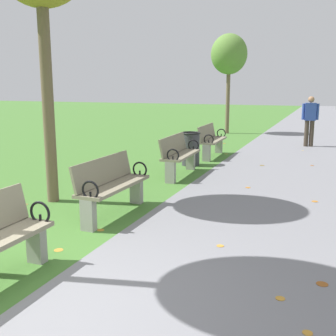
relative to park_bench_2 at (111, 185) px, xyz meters
name	(u,v)px	position (x,y,z in m)	size (l,w,h in m)	color
ground_plane	(17,306)	(0.50, -2.71, -0.49)	(80.00, 80.00, 0.00)	#42722D
paved_walkway	(305,127)	(2.00, 15.29, -0.48)	(2.99, 44.00, 0.02)	slate
park_bench_2	(111,185)	(0.00, 0.00, 0.00)	(0.50, 1.61, 0.90)	gray
park_bench_3	(179,154)	(0.00, 3.07, 0.00)	(0.53, 1.62, 0.90)	gray
park_bench_4	(211,140)	(0.00, 5.74, 0.00)	(0.52, 1.61, 0.90)	gray
tree_3	(229,55)	(-0.95, 11.62, 2.71)	(1.47, 1.47, 4.04)	brown
pedestrian_walking	(310,119)	(2.46, 8.75, 0.44)	(0.52, 0.27, 1.62)	#3D3328
trash_bin	(191,149)	(-0.15, 4.34, -0.06)	(0.48, 0.48, 0.84)	#38383D
scattered_leaves	(202,194)	(0.96, 1.66, -0.47)	(4.91, 11.11, 0.02)	#BC842D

